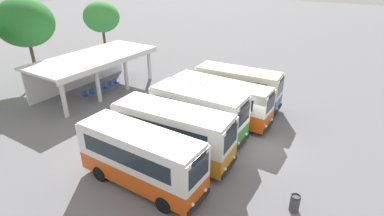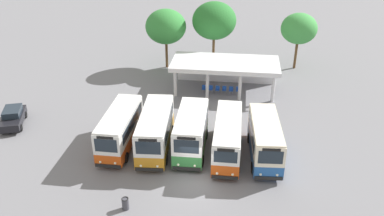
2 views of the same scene
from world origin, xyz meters
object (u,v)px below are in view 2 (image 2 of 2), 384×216
Objects in this scene: city_bus_second_in_row at (155,130)px; city_bus_middle_cream at (191,131)px; waiting_chair_middle_seat at (217,89)px; waiting_chair_far_end_seat at (238,90)px; waiting_chair_end_by_column at (204,88)px; litter_bin_apron at (125,204)px; city_bus_nearest_orange at (120,128)px; waiting_chair_second_from_end at (211,89)px; city_bus_fifth_blue at (265,138)px; waiting_chair_fourth_seat at (224,89)px; city_bus_fourth_amber at (228,136)px; parked_car_flank at (13,117)px; waiting_chair_fifth_seat at (231,90)px.

city_bus_second_in_row is 3.02m from city_bus_middle_cream.
waiting_chair_far_end_seat is at bearing 1.26° from waiting_chair_middle_seat.
waiting_chair_end_by_column is 0.96× the size of litter_bin_apron.
waiting_chair_middle_seat is (1.50, -0.01, 0.00)m from waiting_chair_end_by_column.
city_bus_nearest_orange is at bearing -178.42° from city_bus_second_in_row.
city_bus_fifth_blue is at bearing -65.55° from waiting_chair_second_from_end.
city_bus_nearest_orange is at bearing -119.67° from waiting_chair_second_from_end.
waiting_chair_second_from_end is 1.00× the size of waiting_chair_fourth_seat.
city_bus_nearest_orange is 0.93× the size of city_bus_fourth_amber.
city_bus_second_in_row is (3.02, 0.08, 0.04)m from city_bus_nearest_orange.
waiting_chair_far_end_seat is 20.70m from litter_bin_apron.
city_bus_nearest_orange is 8.54× the size of waiting_chair_middle_seat.
city_bus_second_in_row is 1.70× the size of parked_car_flank.
litter_bin_apron reaches higher than waiting_chair_second_from_end.
city_bus_fifth_blue is 12.19m from waiting_chair_far_end_seat.
city_bus_nearest_orange is 8.16× the size of litter_bin_apron.
city_bus_second_in_row reaches higher than city_bus_fourth_amber.
parked_car_flank is at bearing 173.19° from city_bus_fourth_amber.
waiting_chair_end_by_column is at bearing 117.38° from city_bus_fifth_blue.
litter_bin_apron reaches higher than waiting_chair_fourth_seat.
waiting_chair_fifth_seat is (2.99, -0.01, 0.00)m from waiting_chair_end_by_column.
city_bus_middle_cream is 7.81× the size of waiting_chair_second_from_end.
city_bus_middle_cream is at bearing -100.45° from waiting_chair_fourth_seat.
waiting_chair_fifth_seat is 0.75m from waiting_chair_far_end_seat.
city_bus_middle_cream is 11.77m from waiting_chair_second_from_end.
waiting_chair_fifth_seat is 0.96× the size of litter_bin_apron.
waiting_chair_second_from_end is (6.70, 11.77, -1.31)m from city_bus_nearest_orange.
waiting_chair_fifth_seat is at bearing 52.71° from city_bus_nearest_orange.
waiting_chair_fourth_seat is 0.75m from waiting_chair_fifth_seat.
city_bus_fourth_amber reaches higher than waiting_chair_second_from_end.
city_bus_second_in_row is 13.15m from waiting_chair_fifth_seat.
city_bus_nearest_orange is at bearing -179.07° from city_bus_middle_cream.
waiting_chair_second_from_end is 1.00× the size of waiting_chair_fifth_seat.
city_bus_second_in_row is at bearing 86.09° from litter_bin_apron.
city_bus_middle_cream is 7.81× the size of waiting_chair_fourth_seat.
waiting_chair_fifth_seat is (0.75, -0.03, 0.00)m from waiting_chair_fourth_seat.
waiting_chair_end_by_column is (-6.13, 11.84, -1.28)m from city_bus_fifth_blue.
parked_car_flank is at bearing -154.12° from waiting_chair_fourth_seat.
waiting_chair_end_by_column is at bearing 179.77° from waiting_chair_middle_seat.
waiting_chair_far_end_seat is (2.99, 0.04, 0.00)m from waiting_chair_second_from_end.
waiting_chair_middle_seat is 1.50m from waiting_chair_fifth_seat.
city_bus_fourth_amber is 3.02m from city_bus_fifth_blue.
waiting_chair_fifth_seat is (5.92, 11.67, -1.34)m from city_bus_second_in_row.
city_bus_middle_cream reaches higher than city_bus_fourth_amber.
city_bus_nearest_orange reaches higher than waiting_chair_fifth_seat.
city_bus_nearest_orange reaches higher than waiting_chair_middle_seat.
city_bus_middle_cream is 11.83m from waiting_chair_middle_seat.
waiting_chair_middle_seat is 2.24m from waiting_chair_far_end_seat.
city_bus_fifth_blue is 8.43× the size of waiting_chair_second_from_end.
city_bus_second_in_row is at bearing -104.10° from waiting_chair_end_by_column.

